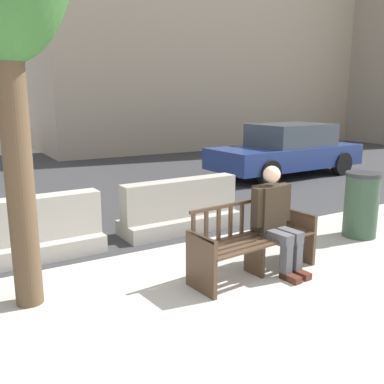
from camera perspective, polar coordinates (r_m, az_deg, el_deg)
ground_plane at (r=4.21m, az=12.39°, el=-18.19°), size 200.00×200.00×0.00m
street_asphalt at (r=11.78m, az=-17.58°, el=1.56°), size 120.00×12.00×0.01m
street_bench at (r=5.29m, az=8.17°, el=-6.75°), size 1.73×0.69×0.88m
seated_person at (r=5.37m, az=11.00°, el=-3.27°), size 0.59×0.75×1.31m
jersey_barrier_centre at (r=6.95m, az=-1.55°, el=-2.38°), size 2.02×0.74×0.84m
jersey_barrier_left at (r=6.14m, az=-21.21°, el=-5.30°), size 2.02×0.74×0.84m
car_sedan_mid at (r=12.10m, az=12.54°, el=5.45°), size 4.43×2.01×1.42m
trash_bin at (r=7.11m, az=21.63°, el=-1.56°), size 0.53×0.53×1.01m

